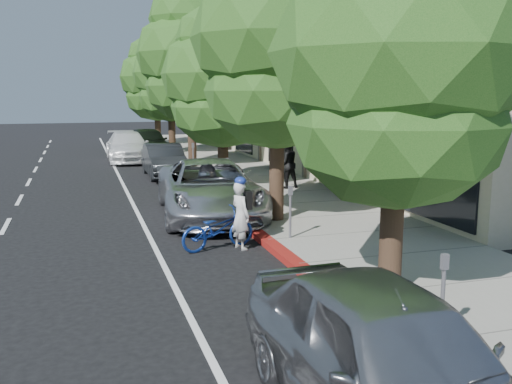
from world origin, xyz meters
name	(u,v)px	position (x,y,z in m)	size (l,w,h in m)	color
ground	(299,270)	(0.00, 0.00, 0.00)	(120.00, 120.00, 0.00)	black
sidewalk	(276,194)	(2.30, 8.00, 0.07)	(4.60, 56.00, 0.15)	gray
curb	(212,198)	(0.00, 8.00, 0.07)	(0.30, 56.00, 0.15)	#9E998E
curb_red_segment	(283,254)	(0.00, 1.00, 0.07)	(0.32, 4.00, 0.15)	maroon
storefront_building	(343,94)	(9.60, 18.00, 3.50)	(10.00, 36.00, 7.00)	beige
street_tree_0	(399,59)	(0.90, -2.00, 4.13)	(4.32, 4.32, 6.76)	black
street_tree_1	(277,42)	(0.90, 4.00, 4.87)	(4.59, 4.59, 7.82)	black
street_tree_2	(222,77)	(0.90, 10.00, 4.12)	(4.48, 4.48, 6.80)	black
street_tree_3	(190,56)	(0.90, 16.00, 5.20)	(5.04, 5.04, 8.38)	black
street_tree_4	(171,75)	(0.90, 22.00, 4.53)	(4.30, 4.30, 7.28)	black
street_tree_5	(156,78)	(0.90, 28.00, 4.46)	(4.88, 4.88, 7.36)	black
cyclist	(241,216)	(-0.70, 1.93, 0.79)	(0.57, 0.38, 1.58)	silver
bicycle	(218,229)	(-1.21, 2.05, 0.48)	(0.64, 1.84, 0.96)	navy
silver_suv	(210,189)	(-0.63, 5.50, 0.83)	(2.75, 5.96, 1.66)	silver
dark_sedan	(164,161)	(-0.74, 13.83, 0.70)	(1.49, 4.27, 1.41)	#212427
white_pickup	(128,147)	(-1.74, 20.13, 0.75)	(2.12, 5.20, 1.51)	white
dark_suv_far	(148,142)	(-0.50, 21.65, 0.82)	(1.95, 4.84, 1.65)	black
near_car_a	(389,360)	(-1.17, -5.50, 0.82)	(1.93, 4.80, 1.64)	#9F9EA3
pedestrian	(287,163)	(2.96, 8.76, 1.05)	(0.87, 0.68, 1.80)	black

